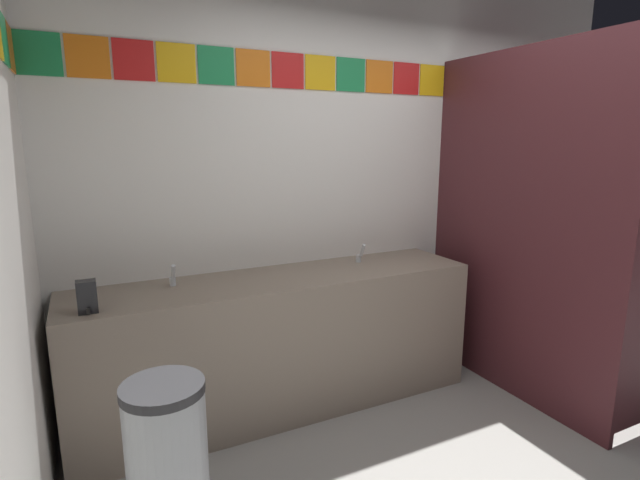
# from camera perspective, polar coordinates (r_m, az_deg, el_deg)

# --- Properties ---
(wall_back) EXTENTS (4.30, 0.09, 2.87)m
(wall_back) POSITION_cam_1_polar(r_m,az_deg,el_deg) (3.53, 6.36, 7.81)
(wall_back) COLOR white
(wall_back) RESTS_ON ground_plane
(vanity_counter) EXTENTS (2.48, 0.57, 0.86)m
(vanity_counter) POSITION_cam_1_polar(r_m,az_deg,el_deg) (3.10, -4.58, -11.86)
(vanity_counter) COLOR gray
(vanity_counter) RESTS_ON ground_plane
(faucet_left) EXTENTS (0.04, 0.10, 0.14)m
(faucet_left) POSITION_cam_1_polar(r_m,az_deg,el_deg) (2.87, -17.00, -4.27)
(faucet_left) COLOR silver
(faucet_left) RESTS_ON vanity_counter
(faucet_right) EXTENTS (0.04, 0.10, 0.14)m
(faucet_right) POSITION_cam_1_polar(r_m,az_deg,el_deg) (3.29, 4.77, -1.79)
(faucet_right) COLOR silver
(faucet_right) RESTS_ON vanity_counter
(soap_dispenser) EXTENTS (0.09, 0.09, 0.16)m
(soap_dispenser) POSITION_cam_1_polar(r_m,az_deg,el_deg) (2.59, -25.83, -6.06)
(soap_dispenser) COLOR black
(soap_dispenser) RESTS_ON vanity_counter
(stall_divider) EXTENTS (0.92, 1.52, 2.24)m
(stall_divider) POSITION_cam_1_polar(r_m,az_deg,el_deg) (3.31, 27.43, 0.72)
(stall_divider) COLOR #471E23
(stall_divider) RESTS_ON ground_plane
(toilet) EXTENTS (0.39, 0.49, 0.74)m
(toilet) POSITION_cam_1_polar(r_m,az_deg,el_deg) (4.18, 22.17, -8.33)
(toilet) COLOR white
(toilet) RESTS_ON ground_plane
(trash_bin) EXTENTS (0.33, 0.33, 0.73)m
(trash_bin) POSITION_cam_1_polar(r_m,az_deg,el_deg) (2.26, -17.52, -24.13)
(trash_bin) COLOR #999EA3
(trash_bin) RESTS_ON ground_plane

